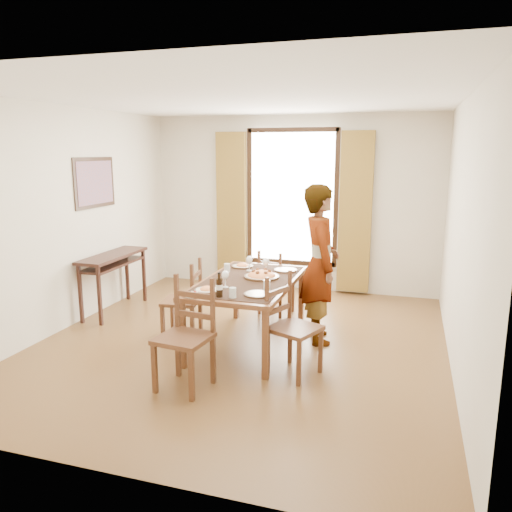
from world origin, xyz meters
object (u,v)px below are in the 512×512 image
(console_table, at_px, (113,263))
(man, at_px, (320,264))
(pasta_platter, at_px, (262,273))
(dining_table, at_px, (248,285))

(console_table, height_order, man, man)
(pasta_platter, bearing_deg, dining_table, -132.01)
(dining_table, bearing_deg, console_table, 164.46)
(man, bearing_deg, console_table, 65.65)
(man, height_order, pasta_platter, man)
(console_table, height_order, pasta_platter, pasta_platter)
(console_table, distance_m, man, 2.87)
(man, bearing_deg, pasta_platter, 91.16)
(console_table, distance_m, dining_table, 2.19)
(console_table, relative_size, pasta_platter, 3.00)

